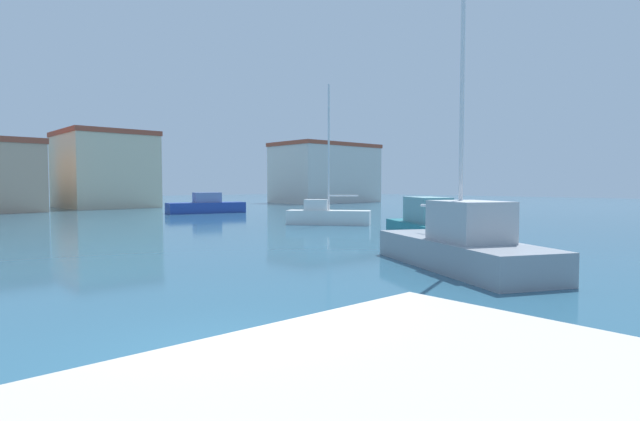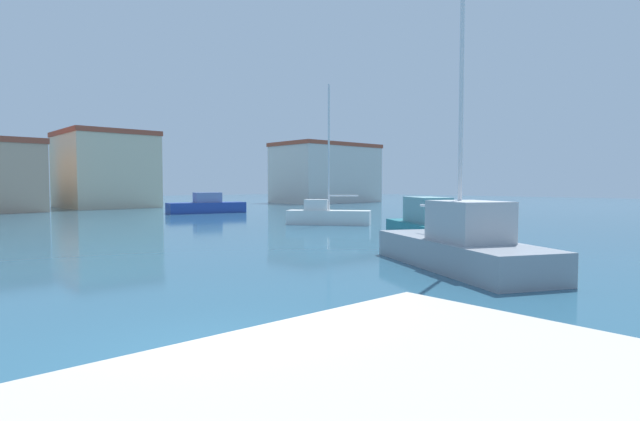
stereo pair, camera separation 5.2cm
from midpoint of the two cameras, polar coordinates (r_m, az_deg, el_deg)
The scene contains 7 objects.
water at distance 31.96m, azimuth -6.42°, elevation -1.44°, with size 160.00×160.00×0.00m, color #285670.
sailboat_grey_inner_mooring at distance 15.17m, azimuth 15.75°, elevation -3.75°, with size 4.83×6.98×9.25m.
motorboat_blue_center_channel at distance 44.13m, azimuth -12.62°, elevation 0.50°, with size 6.76×3.10×1.76m.
motorboat_teal_outer_mooring at distance 23.12m, azimuth 12.69°, elevation -1.67°, with size 6.00×7.81×1.85m.
sailboat_white_far_right at distance 30.73m, azimuth 0.89°, elevation -0.49°, with size 4.18×4.80×8.45m.
warehouse_block at distance 58.71m, azimuth -23.03°, elevation 4.25°, with size 8.64×9.75×8.00m.
waterfront_apartments at distance 68.94m, azimuth 0.69°, elevation 4.23°, with size 13.66×8.57×7.94m.
Camera 2 is at (-3.44, -5.99, 2.43)m, focal length 28.37 mm.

